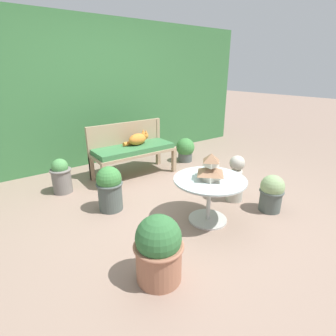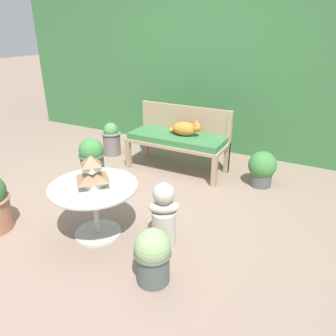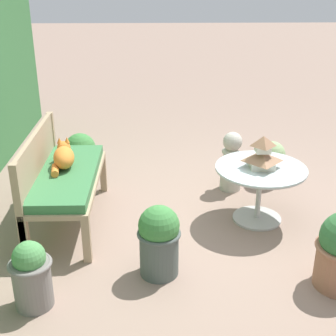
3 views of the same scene
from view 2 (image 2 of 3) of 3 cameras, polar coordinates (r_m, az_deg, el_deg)
The scene contains 12 objects.
ground at distance 3.55m, azimuth -8.46°, elevation -6.65°, with size 30.00×30.00×0.00m, color gray.
foliage_hedge_back at distance 5.42m, azimuth 7.78°, elevation 17.45°, with size 6.40×1.07×2.39m, color #38703D.
garden_bench at distance 4.22m, azimuth 1.56°, elevation 4.78°, with size 1.27×0.52×0.48m.
bench_backrest at distance 4.37m, azimuth 2.98°, elevation 7.86°, with size 1.27×0.06×0.81m.
cat at distance 4.15m, azimuth 3.12°, elevation 6.87°, with size 0.43×0.22×0.22m.
patio_table at distance 2.96m, azimuth -12.71°, elevation -4.80°, with size 0.78×0.78×0.50m.
pagoda_birdhouse at distance 2.86m, azimuth -13.11°, elevation -0.86°, with size 0.27×0.27×0.28m.
garden_bust at distance 2.81m, azimuth -0.70°, elevation -8.37°, with size 0.30×0.26×0.60m.
potted_plant_bench_left at distance 4.87m, azimuth -9.81°, elevation 5.02°, with size 0.28×0.28×0.48m.
potted_plant_hedge_corner at distance 2.49m, azimuth -2.70°, elevation -14.94°, with size 0.28×0.28×0.45m.
potted_plant_path_edge at distance 4.06m, azimuth -13.10°, elevation 1.51°, with size 0.31×0.31×0.54m.
potted_plant_table_far at distance 4.02m, azimuth 16.04°, elevation -0.07°, with size 0.33×0.33×0.43m.
Camera 2 is at (1.86, -2.43, 1.79)m, focal length 35.00 mm.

